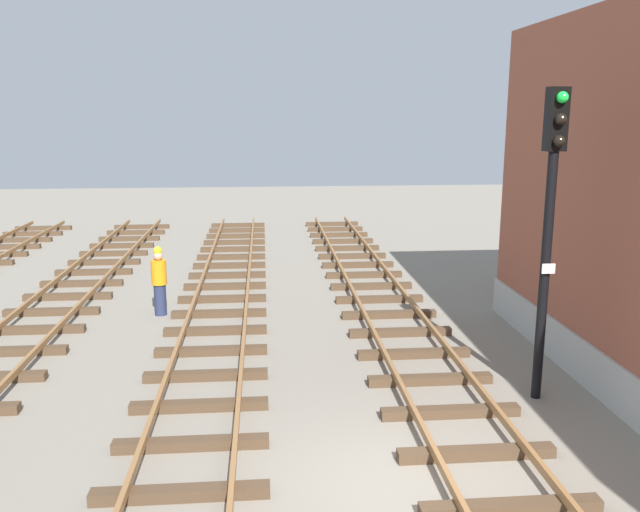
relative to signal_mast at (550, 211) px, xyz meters
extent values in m
plane|color=gray|center=(-3.18, -2.83, -3.58)|extent=(80.00, 80.00, 0.00)
cube|color=#4C3826|center=(-1.85, -3.56, -3.49)|extent=(2.50, 0.24, 0.18)
cube|color=#4C3826|center=(-1.85, -2.11, -3.49)|extent=(2.50, 0.24, 0.18)
cube|color=#4C3826|center=(-1.85, -0.65, -3.49)|extent=(2.50, 0.24, 0.18)
cube|color=#4C3826|center=(-1.85, 0.80, -3.49)|extent=(2.50, 0.24, 0.18)
cube|color=#4C3826|center=(-1.85, 2.25, -3.49)|extent=(2.50, 0.24, 0.18)
cube|color=#4C3826|center=(-1.85, 3.71, -3.49)|extent=(2.50, 0.24, 0.18)
cube|color=#4C3826|center=(-1.85, 5.16, -3.49)|extent=(2.50, 0.24, 0.18)
cube|color=#4C3826|center=(-1.85, 6.61, -3.49)|extent=(2.50, 0.24, 0.18)
cube|color=#4C3826|center=(-1.85, 8.07, -3.49)|extent=(2.50, 0.24, 0.18)
cube|color=#4C3826|center=(-1.85, 9.52, -3.49)|extent=(2.50, 0.24, 0.18)
cube|color=#4C3826|center=(-1.85, 10.97, -3.49)|extent=(2.50, 0.24, 0.18)
cube|color=#4C3826|center=(-1.85, 12.42, -3.49)|extent=(2.50, 0.24, 0.18)
cube|color=#4C3826|center=(-1.85, 13.88, -3.49)|extent=(2.50, 0.24, 0.18)
cube|color=#4C3826|center=(-1.85, 15.33, -3.49)|extent=(2.50, 0.24, 0.18)
cube|color=#4C3826|center=(-1.85, 16.78, -3.49)|extent=(2.50, 0.24, 0.18)
cube|color=#4C3826|center=(-1.85, 18.24, -3.49)|extent=(2.50, 0.24, 0.18)
cube|color=#4C3826|center=(-1.85, 19.69, -3.49)|extent=(2.50, 0.24, 0.18)
cube|color=olive|center=(-2.57, -2.83, -3.33)|extent=(0.08, 46.49, 0.14)
cube|color=olive|center=(-1.13, -2.83, -3.33)|extent=(0.08, 46.49, 0.14)
cube|color=#4C3826|center=(-6.33, -2.83, -3.49)|extent=(2.50, 0.24, 0.18)
cube|color=#4C3826|center=(-6.33, -1.42, -3.49)|extent=(2.50, 0.24, 0.18)
cube|color=#4C3826|center=(-6.33, -0.01, -3.49)|extent=(2.50, 0.24, 0.18)
cube|color=#4C3826|center=(-6.33, 1.40, -3.49)|extent=(2.50, 0.24, 0.18)
cube|color=#4C3826|center=(-6.33, 2.80, -3.49)|extent=(2.50, 0.24, 0.18)
cube|color=#4C3826|center=(-6.33, 4.21, -3.49)|extent=(2.50, 0.24, 0.18)
cube|color=#4C3826|center=(-6.33, 5.62, -3.49)|extent=(2.50, 0.24, 0.18)
cube|color=#4C3826|center=(-6.33, 7.03, -3.49)|extent=(2.50, 0.24, 0.18)
cube|color=#4C3826|center=(-6.33, 8.44, -3.49)|extent=(2.50, 0.24, 0.18)
cube|color=#4C3826|center=(-6.33, 9.85, -3.49)|extent=(2.50, 0.24, 0.18)
cube|color=#4C3826|center=(-6.33, 11.26, -3.49)|extent=(2.50, 0.24, 0.18)
cube|color=#4C3826|center=(-6.33, 12.67, -3.49)|extent=(2.50, 0.24, 0.18)
cube|color=#4C3826|center=(-6.33, 14.07, -3.49)|extent=(2.50, 0.24, 0.18)
cube|color=#4C3826|center=(-6.33, 15.48, -3.49)|extent=(2.50, 0.24, 0.18)
cube|color=#4C3826|center=(-6.33, 16.89, -3.49)|extent=(2.50, 0.24, 0.18)
cube|color=#4C3826|center=(-6.33, 18.30, -3.49)|extent=(2.50, 0.24, 0.18)
cube|color=#4C3826|center=(-6.33, 19.71, -3.49)|extent=(2.50, 0.24, 0.18)
cube|color=olive|center=(-7.05, -2.83, -3.33)|extent=(0.08, 46.49, 0.14)
cube|color=olive|center=(-5.61, -2.83, -3.33)|extent=(0.08, 46.49, 0.14)
cube|color=#4C3826|center=(-10.81, 3.17, -3.49)|extent=(2.50, 0.24, 0.18)
cube|color=#4C3826|center=(-10.81, 4.67, -3.49)|extent=(2.50, 0.24, 0.18)
cube|color=#4C3826|center=(-10.81, 6.17, -3.49)|extent=(2.50, 0.24, 0.18)
cube|color=#4C3826|center=(-10.81, 7.67, -3.49)|extent=(2.50, 0.24, 0.18)
cube|color=#4C3826|center=(-10.81, 9.17, -3.49)|extent=(2.50, 0.24, 0.18)
cube|color=#4C3826|center=(-10.81, 10.67, -3.49)|extent=(2.50, 0.24, 0.18)
cube|color=#4C3826|center=(-10.81, 12.17, -3.49)|extent=(2.50, 0.24, 0.18)
cube|color=#4C3826|center=(-10.81, 13.67, -3.49)|extent=(2.50, 0.24, 0.18)
cube|color=#4C3826|center=(-10.81, 15.17, -3.49)|extent=(2.50, 0.24, 0.18)
cube|color=#4C3826|center=(-10.81, 16.67, -3.49)|extent=(2.50, 0.24, 0.18)
cube|color=#4C3826|center=(-10.81, 18.17, -3.49)|extent=(2.50, 0.24, 0.18)
cube|color=#4C3826|center=(-10.81, 19.66, -3.49)|extent=(2.50, 0.24, 0.18)
cube|color=#4C3826|center=(-15.28, 15.33, -3.49)|extent=(2.50, 0.24, 0.18)
cube|color=#4C3826|center=(-15.28, 16.78, -3.49)|extent=(2.50, 0.24, 0.18)
cube|color=#4C3826|center=(-15.28, 18.24, -3.49)|extent=(2.50, 0.24, 0.18)
cube|color=#4C3826|center=(-15.28, 19.69, -3.49)|extent=(2.50, 0.24, 0.18)
cylinder|color=black|center=(0.00, 0.02, -1.26)|extent=(0.18, 0.18, 4.64)
cube|color=black|center=(0.00, 0.02, 1.61)|extent=(0.36, 0.24, 1.10)
sphere|color=#19E53F|center=(0.00, -0.16, 1.97)|extent=(0.20, 0.20, 0.20)
sphere|color=black|center=(0.00, -0.16, 1.61)|extent=(0.20, 0.20, 0.20)
sphere|color=black|center=(0.00, -0.16, 1.24)|extent=(0.20, 0.20, 0.20)
cube|color=white|center=(0.00, -0.12, -1.03)|extent=(0.24, 0.03, 0.18)
cylinder|color=#262D4C|center=(-7.90, 5.94, -3.16)|extent=(0.32, 0.32, 0.85)
cylinder|color=orange|center=(-7.90, 5.94, -2.41)|extent=(0.40, 0.40, 0.65)
sphere|color=tan|center=(-7.90, 5.94, -1.96)|extent=(0.24, 0.24, 0.24)
sphere|color=yellow|center=(-7.90, 5.94, -1.82)|extent=(0.22, 0.22, 0.22)
camera|label=1|loc=(-5.09, -11.22, 1.71)|focal=36.83mm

